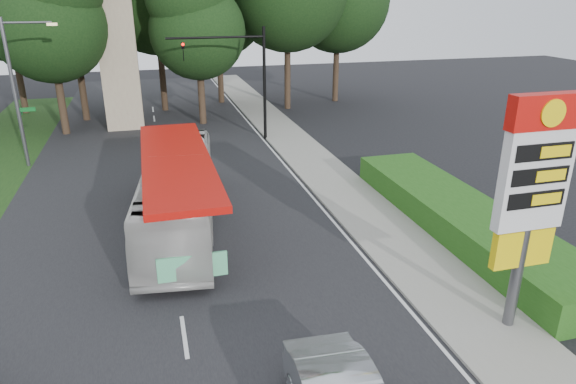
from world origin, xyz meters
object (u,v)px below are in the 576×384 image
object	(u,v)px
gas_station_pylon	(533,185)
transit_bus	(179,193)
streetlight_signs	(18,87)
monument	(119,55)
traffic_signal_mast	(244,69)

from	to	relation	value
gas_station_pylon	transit_bus	size ratio (longest dim) A/B	0.62
streetlight_signs	monument	world-z (taller)	monument
streetlight_signs	monument	bearing A→B (deg)	58.03
streetlight_signs	transit_bus	world-z (taller)	streetlight_signs
gas_station_pylon	monument	bearing A→B (deg)	111.80
transit_bus	streetlight_signs	bearing A→B (deg)	132.36
streetlight_signs	transit_bus	xyz separation A→B (m)	(7.49, -10.59, -2.90)
traffic_signal_mast	streetlight_signs	distance (m)	12.83
monument	transit_bus	world-z (taller)	monument
traffic_signal_mast	transit_bus	xyz separation A→B (m)	(-5.18, -12.58, -3.13)
gas_station_pylon	monument	world-z (taller)	monument
gas_station_pylon	monument	size ratio (longest dim) A/B	0.68
streetlight_signs	transit_bus	size ratio (longest dim) A/B	0.72
transit_bus	gas_station_pylon	bearing A→B (deg)	-40.20
monument	transit_bus	size ratio (longest dim) A/B	0.91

